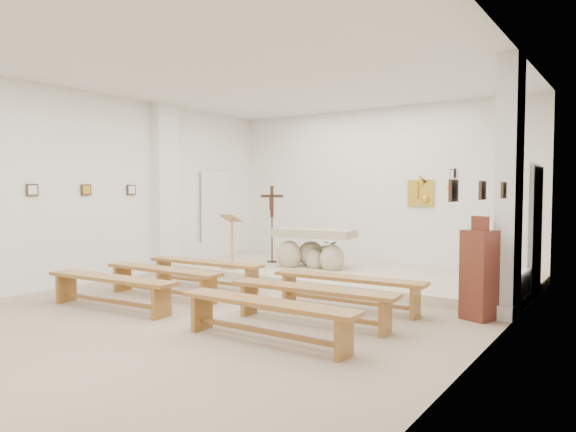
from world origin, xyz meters
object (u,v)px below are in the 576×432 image
Objects in this scene: altar at (313,251)px; lectern at (232,241)px; bench_left_front at (205,268)px; bench_left_second at (163,275)px; bench_right_front at (348,285)px; donation_pedestal at (479,274)px; bench_left_third at (111,285)px; bench_right_third at (266,311)px; crucifix_stand at (272,218)px; bench_right_second at (312,296)px.

lectern reaches higher than altar.
bench_left_front is 0.97m from bench_left_second.
bench_left_front is 1.00× the size of bench_right_front.
bench_right_front is at bearing -144.79° from donation_pedestal.
bench_left_third is (-0.80, -4.22, -0.12)m from altar.
bench_left_second is at bearing 159.68° from bench_right_third.
donation_pedestal is 1.78m from bench_right_front.
bench_left_third is (-0.00, -0.97, 0.00)m from bench_left_second.
donation_pedestal reaches higher than bench_right_front.
bench_left_second is (-0.80, -3.25, -0.12)m from altar.
lectern is 0.81× the size of donation_pedestal.
altar is at bearing -23.35° from crucifix_stand.
bench_left_second is (0.47, -2.21, -0.34)m from lectern.
bench_right_second is (0.00, -0.97, 0.00)m from bench_right_front.
altar reaches higher than bench_right_third.
bench_left_third and bench_right_third have the same top height.
donation_pedestal is at bearing -38.95° from crucifix_stand.
bench_right_second is (2.81, -0.97, 0.00)m from bench_left_front.
lectern is at bearing -147.09° from altar.
altar is 0.75× the size of bench_left_front.
bench_left_third is at bearing -132.43° from donation_pedestal.
bench_left_front is at bearing 88.99° from bench_left_second.
bench_right_second is at bearing -32.53° from lectern.
altar is 1.29m from crucifix_stand.
bench_left_second is at bearing 175.59° from bench_right_second.
bench_left_second is at bearing -102.00° from crucifix_stand.
crucifix_stand is (0.15, 1.15, 0.41)m from lectern.
bench_right_second is 2.97m from bench_left_third.
bench_left_front is at bearing -154.65° from donation_pedestal.
bench_left_second and bench_right_third have the same top height.
donation_pedestal is (3.71, -1.79, 0.13)m from altar.
donation_pedestal reaches higher than lectern.
bench_right_third is (0.00, -1.95, 0.00)m from bench_right_front.
bench_right_second and bench_right_third have the same top height.
bench_left_front is 1.01× the size of bench_left_second.
bench_left_third is (0.47, -3.18, -0.34)m from lectern.
bench_right_second is (2.01, -3.25, -0.12)m from altar.
altar is 2.41m from bench_left_front.
bench_left_front is 2.81m from bench_right_front.
bench_right_third is (2.01, -4.22, -0.12)m from altar.
bench_right_front is 0.97m from bench_right_second.
bench_right_front is 1.01× the size of bench_right_third.
lectern is 0.49× the size of bench_left_front.
bench_left_third is at bearing -149.55° from bench_right_front.
lectern is 1.23m from crucifix_stand.
bench_left_front is at bearing 85.11° from bench_left_third.
bench_right_front and bench_left_second have the same top height.
crucifix_stand is at bearing 138.35° from bench_right_front.
bench_right_front and bench_left_third have the same top height.
bench_right_front is at bearing 18.10° from bench_left_second.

